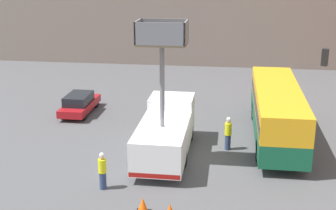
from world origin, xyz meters
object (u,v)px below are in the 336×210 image
object	(u,v)px
road_worker_directing	(228,133)
utility_truck	(166,129)
road_worker_near_truck	(102,171)
city_bus	(277,109)
traffic_cone_mid_road	(143,206)
parked_car_curbside	(79,103)

from	to	relation	value
road_worker_directing	utility_truck	bearing A→B (deg)	-70.04
utility_truck	road_worker_near_truck	size ratio (longest dim) A/B	4.12
city_bus	road_worker_near_truck	size ratio (longest dim) A/B	6.18
road_worker_directing	traffic_cone_mid_road	size ratio (longest dim) A/B	2.68
road_worker_near_truck	traffic_cone_mid_road	distance (m)	2.99
utility_truck	parked_car_curbside	distance (m)	9.48
utility_truck	traffic_cone_mid_road	bearing A→B (deg)	-90.79
city_bus	road_worker_directing	distance (m)	3.58
road_worker_directing	traffic_cone_mid_road	distance (m)	8.21
road_worker_near_truck	utility_truck	bearing A→B (deg)	50.09
utility_truck	traffic_cone_mid_road	size ratio (longest dim) A/B	10.44
utility_truck	parked_car_curbside	bearing A→B (deg)	137.26
traffic_cone_mid_road	road_worker_directing	bearing A→B (deg)	65.53
city_bus	traffic_cone_mid_road	bearing A→B (deg)	135.18
road_worker_directing	road_worker_near_truck	bearing A→B (deg)	-46.19
utility_truck	road_worker_near_truck	xyz separation A→B (m)	(-2.32, -4.29, -0.61)
traffic_cone_mid_road	parked_car_curbside	size ratio (longest dim) A/B	0.16
road_worker_near_truck	city_bus	bearing A→B (deg)	30.88
parked_car_curbside	road_worker_directing	bearing A→B (deg)	-26.76
city_bus	traffic_cone_mid_road	size ratio (longest dim) A/B	15.66
utility_truck	road_worker_directing	distance (m)	3.57
road_worker_near_truck	traffic_cone_mid_road	xyz separation A→B (m)	(2.24, -1.91, -0.56)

